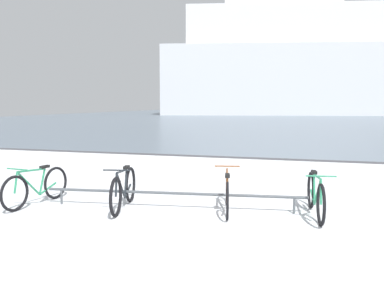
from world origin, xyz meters
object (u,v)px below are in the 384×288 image
bicycle_2 (227,192)px  bicycle_3 (316,196)px  ferry_ship (284,63)px  bicycle_0 (36,187)px  bicycle_1 (124,189)px

bicycle_2 → bicycle_3: bearing=4.0°
ferry_ship → bicycle_3: bearing=-85.5°
bicycle_0 → ferry_ship: ferry_ship is taller
bicycle_1 → bicycle_3: bicycle_1 is taller
bicycle_0 → bicycle_3: bearing=7.6°
bicycle_2 → bicycle_3: (1.48, 0.10, 0.01)m
bicycle_1 → ferry_ship: size_ratio=0.04×
bicycle_1 → bicycle_3: size_ratio=0.97×
bicycle_2 → bicycle_3: 1.48m
bicycle_1 → ferry_ship: ferry_ship is taller
bicycle_0 → bicycle_1: (1.68, 0.19, 0.01)m
bicycle_0 → ferry_ship: bearing=89.8°
bicycle_0 → bicycle_2: (3.48, 0.56, 0.00)m
bicycle_3 → ferry_ship: size_ratio=0.04×
ferry_ship → bicycle_1: bearing=-88.6°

